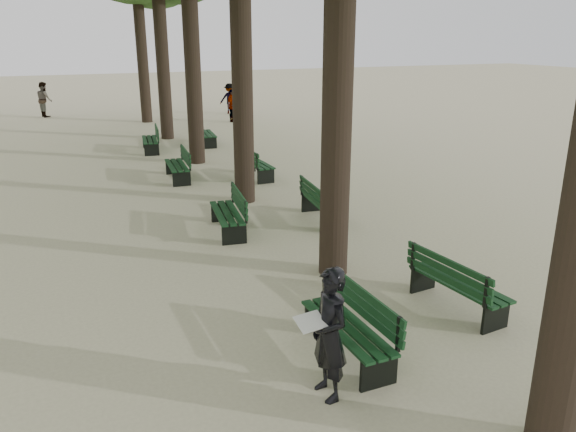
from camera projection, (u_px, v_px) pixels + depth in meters
name	position (u px, v px, depth m)	size (l,w,h in m)	color
ground	(336.00, 378.00, 7.18)	(120.00, 120.00, 0.00)	#BEB790
bench_left_0	(347.00, 338.00, 7.58)	(0.60, 1.81, 0.92)	black
bench_left_1	(228.00, 220.00, 12.34)	(0.81, 1.86, 0.92)	black
bench_left_2	(178.00, 171.00, 16.77)	(0.71, 1.84, 0.92)	black
bench_left_3	(151.00, 144.00, 20.79)	(0.79, 1.86, 0.92)	black
bench_right_0	(457.00, 293.00, 8.88)	(0.75, 1.85, 0.92)	black
bench_right_1	(322.00, 210.00, 13.09)	(0.79, 1.86, 0.92)	black
bench_right_2	(256.00, 169.00, 17.03)	(0.59, 1.81, 0.92)	black
bench_right_3	(207.00, 138.00, 22.03)	(0.76, 1.85, 0.92)	black
man_with_map	(329.00, 334.00, 6.58)	(0.62, 0.69, 1.66)	black
pedestrian_a	(44.00, 99.00, 29.29)	(0.87, 0.36, 1.80)	#262628
pedestrian_b	(230.00, 99.00, 30.49)	(1.04, 0.32, 1.61)	#262628
pedestrian_c	(232.00, 106.00, 27.61)	(0.93, 0.32, 1.58)	#262628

